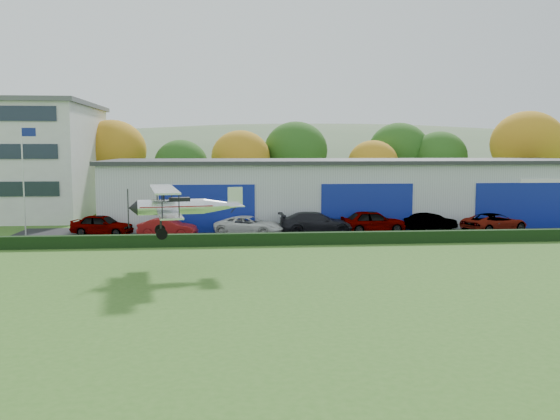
{
  "coord_description": "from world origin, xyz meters",
  "views": [
    {
      "loc": [
        -5.74,
        -21.64,
        6.32
      ],
      "look_at": [
        -2.62,
        11.36,
        2.81
      ],
      "focal_mm": 37.96,
      "sensor_mm": 36.0,
      "label": 1
    }
  ],
  "objects": [
    {
      "name": "ground",
      "position": [
        0.0,
        0.0,
        0.0
      ],
      "size": [
        300.0,
        300.0,
        0.0
      ],
      "primitive_type": "plane",
      "color": "#34601E",
      "rests_on": "ground"
    },
    {
      "name": "car_3",
      "position": [
        0.93,
        20.71,
        0.84
      ],
      "size": [
        5.53,
        2.4,
        1.58
      ],
      "primitive_type": "imported",
      "rotation": [
        0.0,
        0.0,
        1.6
      ],
      "color": "black",
      "rests_on": "apron"
    },
    {
      "name": "car_0",
      "position": [
        -14.48,
        21.38,
        0.8
      ],
      "size": [
        4.7,
        2.82,
        1.5
      ],
      "primitive_type": "imported",
      "rotation": [
        0.0,
        0.0,
        1.32
      ],
      "color": "gray",
      "rests_on": "apron"
    },
    {
      "name": "car_6",
      "position": [
        14.2,
        20.12,
        0.76
      ],
      "size": [
        5.64,
        4.12,
        1.42
      ],
      "primitive_type": "imported",
      "rotation": [
        0.0,
        0.0,
        1.96
      ],
      "color": "gray",
      "rests_on": "apron"
    },
    {
      "name": "hangar",
      "position": [
        5.0,
        27.98,
        2.66
      ],
      "size": [
        40.6,
        12.6,
        5.3
      ],
      "color": "#B2B7BC",
      "rests_on": "ground"
    },
    {
      "name": "biplane",
      "position": [
        -7.95,
        8.84,
        3.38
      ],
      "size": [
        5.9,
        6.75,
        2.51
      ],
      "rotation": [
        0.0,
        0.0,
        0.16
      ],
      "color": "silver"
    },
    {
      "name": "car_5",
      "position": [
        9.86,
        21.59,
        0.71
      ],
      "size": [
        4.24,
        2.47,
        1.32
      ],
      "primitive_type": "imported",
      "rotation": [
        0.0,
        0.0,
        1.86
      ],
      "color": "gray",
      "rests_on": "apron"
    },
    {
      "name": "tree_belt",
      "position": [
        0.85,
        40.62,
        5.61
      ],
      "size": [
        75.7,
        13.22,
        10.12
      ],
      "color": "#3D2614",
      "rests_on": "ground"
    },
    {
      "name": "flagpole",
      "position": [
        -19.88,
        22.0,
        4.78
      ],
      "size": [
        1.05,
        0.1,
        8.0
      ],
      "color": "silver",
      "rests_on": "ground"
    },
    {
      "name": "hedge",
      "position": [
        3.0,
        16.2,
        0.4
      ],
      "size": [
        46.0,
        0.6,
        0.8
      ],
      "primitive_type": "cube",
      "color": "black",
      "rests_on": "ground"
    },
    {
      "name": "car_4",
      "position": [
        5.24,
        21.05,
        0.87
      ],
      "size": [
        4.89,
        2.16,
        1.64
      ],
      "primitive_type": "imported",
      "rotation": [
        0.0,
        0.0,
        1.62
      ],
      "color": "gray",
      "rests_on": "apron"
    },
    {
      "name": "car_1",
      "position": [
        -9.73,
        20.08,
        0.72
      ],
      "size": [
        4.25,
        2.2,
        1.33
      ],
      "primitive_type": "imported",
      "rotation": [
        0.0,
        0.0,
        1.37
      ],
      "color": "maroon",
      "rests_on": "apron"
    },
    {
      "name": "apron",
      "position": [
        3.0,
        21.0,
        0.03
      ],
      "size": [
        48.0,
        9.0,
        0.05
      ],
      "primitive_type": "cube",
      "color": "black",
      "rests_on": "ground"
    },
    {
      "name": "car_2",
      "position": [
        -3.96,
        20.41,
        0.74
      ],
      "size": [
        5.42,
        3.91,
        1.37
      ],
      "primitive_type": "imported",
      "rotation": [
        0.0,
        0.0,
        1.2
      ],
      "color": "silver",
      "rests_on": "apron"
    },
    {
      "name": "distant_hills",
      "position": [
        -4.38,
        140.0,
        -13.05
      ],
      "size": [
        430.0,
        196.0,
        56.0
      ],
      "color": "#4C6642",
      "rests_on": "ground"
    }
  ]
}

